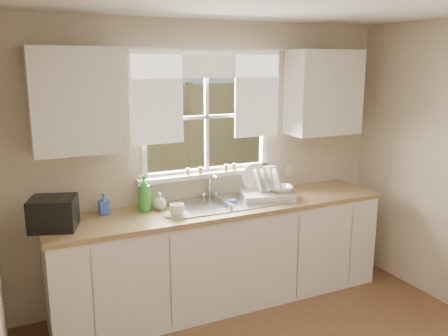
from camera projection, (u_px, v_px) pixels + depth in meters
name	position (u px, v px, depth m)	size (l,w,h in m)	color
room_walls	(361.00, 234.00, 2.55)	(3.62, 4.02, 2.50)	beige
window	(207.00, 135.00, 4.31)	(1.38, 0.16, 1.06)	white
curtains	(209.00, 86.00, 4.17)	(1.50, 0.03, 0.81)	white
base_cabinets	(223.00, 256.00, 4.26)	(3.00, 0.62, 0.87)	silver
countertop	(223.00, 207.00, 4.16)	(3.04, 0.65, 0.04)	#96794B
upper_cabinet_left	(77.00, 101.00, 3.59)	(0.70, 0.33, 0.80)	silver
upper_cabinet_right	(324.00, 92.00, 4.56)	(0.70, 0.33, 0.80)	silver
wall_outlet	(289.00, 170.00, 4.75)	(0.08, 0.01, 0.12)	beige
sill_jars	(212.00, 169.00, 4.33)	(0.50, 0.04, 0.06)	brown
sink	(221.00, 212.00, 4.20)	(0.88, 0.52, 0.40)	#B7B7BC
dish_rack	(266.00, 191.00, 4.35)	(0.54, 0.47, 0.31)	silver
bowl	(281.00, 189.00, 4.36)	(0.21, 0.21, 0.05)	white
soap_bottle_a	(144.00, 193.00, 3.97)	(0.12, 0.12, 0.30)	green
soap_bottle_b	(104.00, 204.00, 3.89)	(0.08, 0.08, 0.17)	blue
soap_bottle_c	(160.00, 201.00, 4.02)	(0.11, 0.11, 0.15)	beige
saucer	(177.00, 215.00, 3.88)	(0.20, 0.20, 0.01)	beige
cup	(177.00, 210.00, 3.86)	(0.13, 0.13, 0.10)	white
black_appliance	(53.00, 213.00, 3.54)	(0.33, 0.29, 0.24)	black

